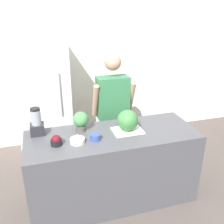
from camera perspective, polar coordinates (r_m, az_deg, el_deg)
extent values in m
plane|color=#564C47|center=(3.05, 2.33, -23.04)|extent=(14.00, 14.00, 0.00)
cube|color=white|center=(4.21, -6.56, 10.57)|extent=(8.00, 0.06, 2.60)
cube|color=#4C4C51|center=(3.02, 0.20, -12.44)|extent=(1.92, 0.73, 0.88)
cube|color=white|center=(3.91, -15.36, 2.51)|extent=(0.78, 0.63, 1.76)
cylinder|color=gray|center=(3.55, -11.68, 3.81)|extent=(0.02, 0.02, 0.62)
cube|color=gray|center=(3.61, 0.15, -6.85)|extent=(0.32, 0.18, 0.79)
cube|color=#337247|center=(3.33, 0.17, 3.34)|extent=(0.42, 0.22, 0.56)
sphere|color=tan|center=(3.20, 0.18, 11.32)|extent=(0.21, 0.21, 0.21)
cylinder|color=tan|center=(3.23, -3.80, 2.52)|extent=(0.07, 0.23, 0.47)
cylinder|color=tan|center=(3.37, 4.37, 3.35)|extent=(0.07, 0.23, 0.47)
cube|color=white|center=(2.85, 3.56, -4.25)|extent=(0.34, 0.25, 0.01)
sphere|color=#3D7F3D|center=(2.80, 3.58, -1.91)|extent=(0.24, 0.24, 0.24)
cylinder|color=black|center=(2.62, -12.58, -6.77)|extent=(0.12, 0.12, 0.06)
sphere|color=maroon|center=(2.61, -12.63, -6.19)|extent=(0.10, 0.10, 0.10)
cylinder|color=white|center=(2.63, -7.91, -6.51)|extent=(0.15, 0.15, 0.05)
sphere|color=white|center=(2.61, -7.94, -6.03)|extent=(0.08, 0.08, 0.08)
cylinder|color=#334C9E|center=(2.66, -3.83, -5.72)|extent=(0.11, 0.11, 0.06)
cube|color=#28282D|center=(2.88, -16.68, -3.78)|extent=(0.15, 0.15, 0.12)
cylinder|color=#99A3AD|center=(2.82, -17.00, -1.18)|extent=(0.11, 0.11, 0.17)
cylinder|color=black|center=(2.78, -17.23, 0.61)|extent=(0.10, 0.10, 0.02)
cylinder|color=#514C47|center=(2.86, -7.08, -3.62)|extent=(0.11, 0.11, 0.07)
sphere|color=#478E4C|center=(2.82, -7.18, -1.63)|extent=(0.17, 0.17, 0.17)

